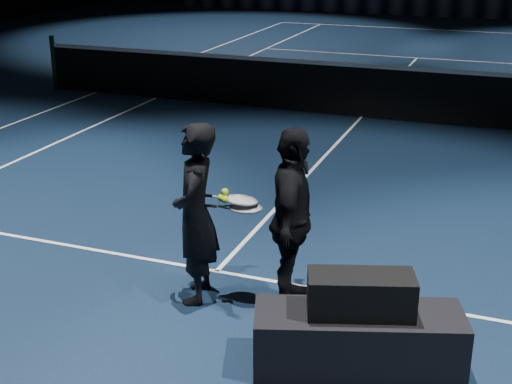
# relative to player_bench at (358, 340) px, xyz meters

# --- Properties ---
(floor) EXTENTS (36.00, 36.00, 0.00)m
(floor) POSITION_rel_player_bench_xyz_m (-1.65, 7.49, -0.24)
(floor) COLOR black
(floor) RESTS_ON ground
(court_lines) EXTENTS (10.98, 23.78, 0.01)m
(court_lines) POSITION_rel_player_bench_xyz_m (-1.65, 7.49, -0.23)
(court_lines) COLOR white
(court_lines) RESTS_ON floor
(net_post_left) EXTENTS (0.10, 0.10, 1.10)m
(net_post_left) POSITION_rel_player_bench_xyz_m (-8.05, 7.49, 0.31)
(net_post_left) COLOR black
(net_post_left) RESTS_ON floor
(net_mesh) EXTENTS (12.80, 0.02, 0.86)m
(net_mesh) POSITION_rel_player_bench_xyz_m (-1.65, 7.49, 0.21)
(net_mesh) COLOR black
(net_mesh) RESTS_ON floor
(net_tape) EXTENTS (12.80, 0.03, 0.07)m
(net_tape) POSITION_rel_player_bench_xyz_m (-1.65, 7.49, 0.68)
(net_tape) COLOR white
(net_tape) RESTS_ON net_mesh
(sponsor_backdrop) EXTENTS (22.00, 0.15, 0.90)m
(sponsor_backdrop) POSITION_rel_player_bench_xyz_m (-1.65, 22.99, 0.21)
(sponsor_backdrop) COLOR black
(sponsor_backdrop) RESTS_ON floor
(player_bench) EXTENTS (1.66, 0.99, 0.47)m
(player_bench) POSITION_rel_player_bench_xyz_m (0.00, 0.00, 0.00)
(player_bench) COLOR black
(player_bench) RESTS_ON floor
(racket_bag) EXTENTS (0.85, 0.57, 0.32)m
(racket_bag) POSITION_rel_player_bench_xyz_m (0.00, 0.00, 0.39)
(racket_bag) COLOR black
(racket_bag) RESTS_ON player_bench
(bag_signature) EXTENTS (0.35, 0.12, 0.11)m
(bag_signature) POSITION_rel_player_bench_xyz_m (0.00, -0.17, 0.39)
(bag_signature) COLOR white
(bag_signature) RESTS_ON racket_bag
(player_a) EXTENTS (0.53, 0.68, 1.64)m
(player_a) POSITION_rel_player_bench_xyz_m (-1.61, 0.57, 0.58)
(player_a) COLOR black
(player_a) RESTS_ON floor
(player_b) EXTENTS (0.60, 1.02, 1.64)m
(player_b) POSITION_rel_player_bench_xyz_m (-0.77, 0.72, 0.58)
(player_b) COLOR black
(player_b) RESTS_ON floor
(racket_lower) EXTENTS (0.71, 0.34, 0.03)m
(racket_lower) POSITION_rel_player_bench_xyz_m (-1.17, 0.65, 0.67)
(racket_lower) COLOR black
(racket_lower) RESTS_ON player_a
(racket_upper) EXTENTS (0.71, 0.38, 0.10)m
(racket_upper) POSITION_rel_player_bench_xyz_m (-1.22, 0.68, 0.73)
(racket_upper) COLOR black
(racket_upper) RESTS_ON player_b
(tennis_balls) EXTENTS (0.12, 0.10, 0.12)m
(tennis_balls) POSITION_rel_player_bench_xyz_m (-1.36, 0.62, 0.76)
(tennis_balls) COLOR gold
(tennis_balls) RESTS_ON racket_upper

